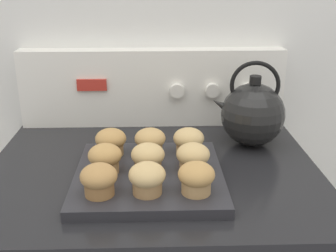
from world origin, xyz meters
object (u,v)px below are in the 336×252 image
(muffin_r1_c0, at_px, (105,158))
(muffin_r1_c1, at_px, (148,158))
(muffin_pan, at_px, (149,176))
(muffin_r2_c1, at_px, (150,141))
(muffin_r1_c2, at_px, (193,157))
(muffin_r0_c0, at_px, (99,179))
(tea_kettle, at_px, (252,113))
(muffin_r0_c1, at_px, (147,178))
(muffin_r0_c2, at_px, (196,178))
(muffin_r2_c0, at_px, (111,142))
(muffin_r2_c2, at_px, (189,141))

(muffin_r1_c0, relative_size, muffin_r1_c1, 1.00)
(muffin_pan, bearing_deg, muffin_r2_c1, 88.46)
(muffin_pan, bearing_deg, muffin_r1_c2, -0.81)
(muffin_r1_c1, height_order, muffin_r1_c2, same)
(muffin_pan, xyz_separation_m, muffin_r1_c1, (-0.00, 0.00, 0.04))
(muffin_r0_c0, bearing_deg, tea_kettle, 38.90)
(muffin_r1_c1, bearing_deg, muffin_r2_c1, 87.43)
(muffin_r0_c1, distance_m, muffin_r0_c2, 0.09)
(muffin_r0_c1, xyz_separation_m, muffin_r1_c1, (0.00, 0.09, 0.00))
(muffin_pan, relative_size, muffin_r2_c0, 4.40)
(muffin_r0_c0, height_order, muffin_r1_c0, same)
(muffin_r0_c2, bearing_deg, muffin_r0_c1, 179.12)
(muffin_r2_c0, distance_m, muffin_r2_c1, 0.09)
(muffin_r1_c0, bearing_deg, muffin_pan, -0.68)
(muffin_r1_c2, relative_size, muffin_r2_c0, 1.00)
(muffin_r0_c0, distance_m, muffin_r2_c1, 0.21)
(muffin_r0_c1, bearing_deg, muffin_r1_c2, 43.19)
(muffin_r0_c0, relative_size, muffin_r1_c2, 1.00)
(muffin_r2_c1, xyz_separation_m, muffin_r2_c2, (0.09, -0.00, 0.00))
(muffin_r0_c2, distance_m, tea_kettle, 0.33)
(muffin_r1_c0, bearing_deg, muffin_r1_c2, -0.75)
(muffin_r2_c0, xyz_separation_m, muffin_r2_c2, (0.18, -0.00, 0.00))
(muffin_r2_c0, distance_m, tea_kettle, 0.36)
(muffin_pan, relative_size, muffin_r2_c1, 4.40)
(muffin_r0_c2, distance_m, muffin_r2_c2, 0.18)
(muffin_r2_c0, bearing_deg, muffin_r0_c0, -91.61)
(muffin_pan, xyz_separation_m, muffin_r0_c1, (-0.00, -0.09, 0.04))
(muffin_r2_c0, bearing_deg, muffin_r0_c1, -64.65)
(muffin_r1_c1, distance_m, muffin_r2_c2, 0.13)
(muffin_r0_c0, bearing_deg, muffin_r1_c1, 45.86)
(muffin_r2_c1, bearing_deg, muffin_r0_c2, -63.85)
(muffin_r0_c0, relative_size, muffin_r2_c0, 1.00)
(muffin_r0_c2, relative_size, muffin_r1_c0, 1.00)
(muffin_r0_c2, xyz_separation_m, muffin_r1_c1, (-0.09, 0.09, 0.00))
(muffin_r0_c1, bearing_deg, muffin_r0_c0, -178.36)
(muffin_r0_c2, relative_size, muffin_r2_c1, 1.00)
(muffin_r1_c0, distance_m, muffin_r2_c1, 0.13)
(tea_kettle, bearing_deg, muffin_r2_c2, -148.57)
(muffin_r0_c1, xyz_separation_m, muffin_r2_c1, (0.00, 0.18, 0.00))
(muffin_r0_c2, height_order, tea_kettle, tea_kettle)
(muffin_r1_c0, bearing_deg, muffin_r0_c0, -90.88)
(muffin_r2_c2, bearing_deg, muffin_r1_c2, -88.59)
(muffin_r1_c1, bearing_deg, muffin_r1_c2, -1.23)
(muffin_r0_c2, bearing_deg, tea_kettle, 59.33)
(muffin_r2_c1, distance_m, muffin_r2_c2, 0.09)
(tea_kettle, bearing_deg, muffin_r0_c0, -141.10)
(muffin_r0_c2, bearing_deg, muffin_r1_c1, 135.09)
(muffin_r0_c1, height_order, muffin_r1_c1, same)
(muffin_r0_c1, bearing_deg, muffin_r2_c2, 62.51)
(muffin_r0_c0, height_order, muffin_r0_c2, same)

